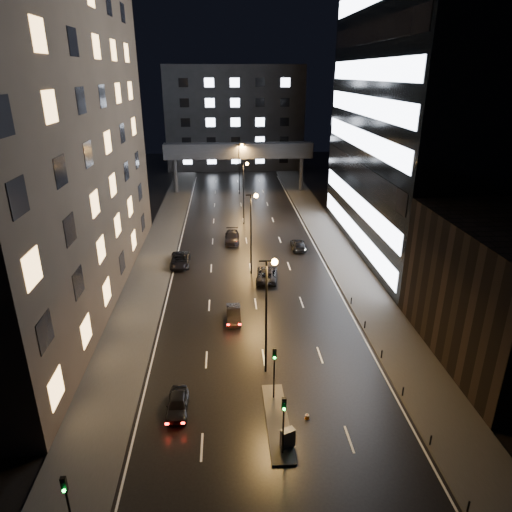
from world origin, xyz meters
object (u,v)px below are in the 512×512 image
object	(u,v)px
car_away_b	(233,314)
car_toward_b	(298,245)
car_away_a	(178,404)
utility_cabinet	(288,438)
car_away_d	(232,237)
car_toward_a	(267,274)
car_away_c	(180,260)

from	to	relation	value
car_away_b	car_toward_b	distance (m)	21.56
car_away_a	utility_cabinet	world-z (taller)	utility_cabinet
car_away_b	car_toward_b	bearing A→B (deg)	63.25
car_away_b	car_away_d	world-z (taller)	car_away_d
car_toward_a	car_away_d	bearing A→B (deg)	-66.74
utility_cabinet	car_toward_a	bearing A→B (deg)	64.95
car_toward_a	car_away_a	bearing A→B (deg)	76.15
car_away_b	car_away_d	size ratio (longest dim) A/B	0.76
car_toward_a	car_away_c	bearing A→B (deg)	-18.28
car_away_c	car_away_a	bearing A→B (deg)	-87.11
car_away_a	car_away_c	xyz separation A→B (m)	(-2.12, 27.57, 0.09)
car_toward_b	utility_cabinet	bearing A→B (deg)	81.86
car_away_d	car_away_b	bearing A→B (deg)	-89.24
car_away_a	car_toward_b	size ratio (longest dim) A/B	0.82
car_away_a	car_away_d	xyz separation A→B (m)	(4.78, 35.88, 0.11)
utility_cabinet	car_away_d	bearing A→B (deg)	71.26
car_away_b	car_away_d	xyz separation A→B (m)	(0.37, 22.85, 0.10)
car_away_a	car_away_b	world-z (taller)	car_away_b
car_away_b	car_toward_a	xyz separation A→B (m)	(4.23, 9.41, 0.07)
car_away_a	car_toward_a	bearing A→B (deg)	68.38
car_away_d	car_toward_a	xyz separation A→B (m)	(3.86, -13.44, -0.03)
car_toward_b	utility_cabinet	xyz separation A→B (m)	(-6.42, -36.37, 0.13)
car_away_c	utility_cabinet	size ratio (longest dim) A/B	4.04
car_away_d	car_toward_a	world-z (taller)	car_away_d
car_away_a	car_away_d	world-z (taller)	car_away_d
car_away_c	car_away_d	world-z (taller)	car_away_d
car_away_b	car_away_c	world-z (taller)	car_away_c
car_away_a	car_away_c	bearing A→B (deg)	93.85
car_away_a	utility_cabinet	xyz separation A→B (m)	(7.58, -4.03, 0.16)
car_away_b	car_away_c	distance (m)	15.94
car_away_d	car_toward_b	world-z (taller)	car_away_d
utility_cabinet	car_away_a	bearing A→B (deg)	129.23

